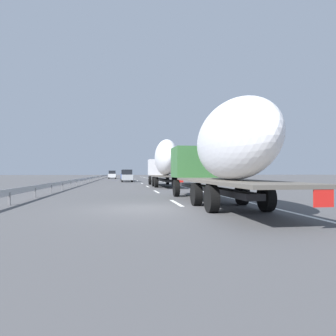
{
  "coord_description": "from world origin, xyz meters",
  "views": [
    {
      "loc": [
        -12.62,
        0.83,
        1.52
      ],
      "look_at": [
        17.38,
        -3.72,
        1.96
      ],
      "focal_mm": 32.03,
      "sensor_mm": 36.0,
      "label": 1
    }
  ],
  "objects_px": {
    "road_sign": "(169,169)",
    "car_black_suv": "(126,174)",
    "truck_lead": "(164,161)",
    "car_blue_sedan": "(126,175)",
    "car_silver_hatch": "(127,176)",
    "truck_trailing": "(221,150)",
    "car_white_van": "(112,175)"
  },
  "relations": [
    {
      "from": "road_sign",
      "to": "car_black_suv",
      "type": "bearing_deg",
      "value": 6.72
    },
    {
      "from": "truck_lead",
      "to": "car_blue_sedan",
      "type": "bearing_deg",
      "value": 8.62
    },
    {
      "from": "car_blue_sedan",
      "to": "car_silver_hatch",
      "type": "bearing_deg",
      "value": -179.21
    },
    {
      "from": "car_blue_sedan",
      "to": "road_sign",
      "type": "relative_size",
      "value": 1.51
    },
    {
      "from": "car_silver_hatch",
      "to": "road_sign",
      "type": "relative_size",
      "value": 1.54
    },
    {
      "from": "truck_lead",
      "to": "car_black_suv",
      "type": "height_order",
      "value": "truck_lead"
    },
    {
      "from": "truck_trailing",
      "to": "road_sign",
      "type": "relative_size",
      "value": 4.72
    },
    {
      "from": "truck_trailing",
      "to": "car_blue_sedan",
      "type": "height_order",
      "value": "truck_trailing"
    },
    {
      "from": "car_silver_hatch",
      "to": "truck_trailing",
      "type": "bearing_deg",
      "value": -173.93
    },
    {
      "from": "truck_trailing",
      "to": "road_sign",
      "type": "xyz_separation_m",
      "value": [
        35.78,
        -3.1,
        -0.43
      ]
    },
    {
      "from": "car_white_van",
      "to": "road_sign",
      "type": "xyz_separation_m",
      "value": [
        -24.31,
        -10.01,
        1.13
      ]
    },
    {
      "from": "car_white_van",
      "to": "car_blue_sedan",
      "type": "bearing_deg",
      "value": -169.17
    },
    {
      "from": "truck_trailing",
      "to": "road_sign",
      "type": "bearing_deg",
      "value": -4.95
    },
    {
      "from": "car_white_van",
      "to": "car_blue_sedan",
      "type": "height_order",
      "value": "car_blue_sedan"
    },
    {
      "from": "car_black_suv",
      "to": "car_silver_hatch",
      "type": "bearing_deg",
      "value": 179.67
    },
    {
      "from": "truck_trailing",
      "to": "car_black_suv",
      "type": "xyz_separation_m",
      "value": [
        91.02,
        3.41,
        -1.57
      ]
    },
    {
      "from": "car_silver_hatch",
      "to": "car_blue_sedan",
      "type": "distance_m",
      "value": 9.03
    },
    {
      "from": "car_blue_sedan",
      "to": "truck_lead",
      "type": "bearing_deg",
      "value": -171.38
    },
    {
      "from": "truck_trailing",
      "to": "truck_lead",
      "type": "bearing_deg",
      "value": 0.0
    },
    {
      "from": "car_black_suv",
      "to": "car_blue_sedan",
      "type": "distance_m",
      "value": 46.88
    },
    {
      "from": "car_silver_hatch",
      "to": "car_blue_sedan",
      "type": "xyz_separation_m",
      "value": [
        9.03,
        0.12,
        0.01
      ]
    },
    {
      "from": "truck_trailing",
      "to": "car_white_van",
      "type": "relative_size",
      "value": 3.48
    },
    {
      "from": "road_sign",
      "to": "truck_lead",
      "type": "bearing_deg",
      "value": 169.71
    },
    {
      "from": "truck_lead",
      "to": "truck_trailing",
      "type": "bearing_deg",
      "value": -180.0
    },
    {
      "from": "car_black_suv",
      "to": "car_silver_hatch",
      "type": "xyz_separation_m",
      "value": [
        -55.91,
        0.32,
        0.02
      ]
    },
    {
      "from": "car_black_suv",
      "to": "road_sign",
      "type": "xyz_separation_m",
      "value": [
        -55.24,
        -6.51,
        1.14
      ]
    },
    {
      "from": "truck_lead",
      "to": "truck_trailing",
      "type": "height_order",
      "value": "truck_lead"
    },
    {
      "from": "truck_trailing",
      "to": "car_silver_hatch",
      "type": "xyz_separation_m",
      "value": [
        35.1,
        3.73,
        -1.55
      ]
    },
    {
      "from": "car_blue_sedan",
      "to": "road_sign",
      "type": "height_order",
      "value": "road_sign"
    },
    {
      "from": "truck_lead",
      "to": "car_white_van",
      "type": "height_order",
      "value": "truck_lead"
    },
    {
      "from": "car_black_suv",
      "to": "car_white_van",
      "type": "height_order",
      "value": "car_white_van"
    },
    {
      "from": "car_white_van",
      "to": "car_black_suv",
      "type": "bearing_deg",
      "value": -6.46
    }
  ]
}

